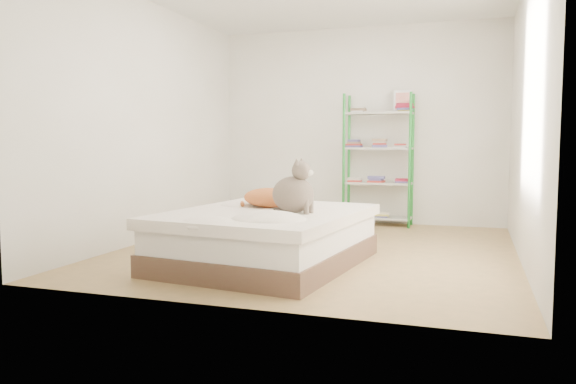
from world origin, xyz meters
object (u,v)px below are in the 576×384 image
at_px(grey_cat, 293,187).
at_px(cardboard_box, 345,224).
at_px(bed, 267,237).
at_px(shelf_unit, 379,160).
at_px(orange_cat, 269,195).
at_px(white_bin, 267,206).

distance_m(grey_cat, cardboard_box, 1.63).
bearing_deg(bed, shelf_unit, 85.39).
relative_size(orange_cat, white_bin, 1.32).
distance_m(shelf_unit, cardboard_box, 1.41).
distance_m(bed, orange_cat, 0.42).
bearing_deg(white_bin, orange_cat, -69.36).
relative_size(orange_cat, grey_cat, 1.27).
distance_m(bed, cardboard_box, 1.51).
height_order(bed, shelf_unit, shelf_unit).
bearing_deg(bed, white_bin, 117.19).
relative_size(bed, grey_cat, 4.57).
xyz_separation_m(bed, grey_cat, (0.27, -0.07, 0.46)).
xyz_separation_m(shelf_unit, cardboard_box, (-0.17, -1.23, -0.68)).
bearing_deg(cardboard_box, shelf_unit, 109.81).
xyz_separation_m(grey_cat, shelf_unit, (0.28, 2.76, 0.15)).
relative_size(grey_cat, cardboard_box, 0.70).
distance_m(bed, white_bin, 2.83).
bearing_deg(bed, grey_cat, -8.55).
distance_m(orange_cat, white_bin, 2.63).
bearing_deg(shelf_unit, white_bin, -178.83).
xyz_separation_m(bed, orange_cat, (-0.06, 0.22, 0.35)).
relative_size(bed, cardboard_box, 3.21).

